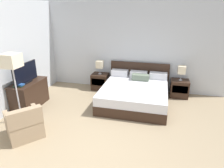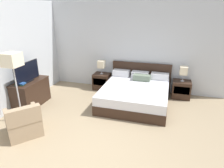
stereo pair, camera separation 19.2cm
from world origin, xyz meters
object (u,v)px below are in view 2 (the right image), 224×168
(nightstand_right, at_px, (181,89))
(table_lamp_right, at_px, (184,71))
(tv, at_px, (27,72))
(floor_lamp, at_px, (12,64))
(armchair_by_window, at_px, (24,123))
(book_red_cover, at_px, (20,84))
(book_blue_cover, at_px, (21,83))
(dresser, at_px, (31,93))
(table_lamp_left, at_px, (101,64))
(nightstand_left, at_px, (102,81))
(bed, at_px, (135,93))

(nightstand_right, xyz_separation_m, table_lamp_right, (0.00, 0.00, 0.61))
(tv, distance_m, floor_lamp, 0.99)
(nightstand_right, distance_m, armchair_by_window, 4.57)
(book_red_cover, relative_size, book_blue_cover, 0.99)
(dresser, bearing_deg, table_lamp_left, 48.60)
(book_red_cover, relative_size, armchair_by_window, 0.24)
(table_lamp_left, xyz_separation_m, book_red_cover, (-1.56, -2.10, -0.12))
(table_lamp_right, xyz_separation_m, book_red_cover, (-4.20, -2.10, -0.12))
(floor_lamp, bearing_deg, nightstand_left, 64.93)
(tv, height_order, book_red_cover, tv)
(nightstand_left, distance_m, floor_lamp, 3.11)
(bed, bearing_deg, armchair_by_window, -131.82)
(dresser, distance_m, book_blue_cover, 0.54)
(bed, xyz_separation_m, table_lamp_right, (1.32, 0.75, 0.59))
(tv, height_order, book_blue_cover, tv)
(tv, bearing_deg, bed, 20.05)
(table_lamp_left, distance_m, floor_lamp, 2.93)
(tv, height_order, armchair_by_window, tv)
(nightstand_right, xyz_separation_m, tv, (-4.18, -1.79, 0.73))
(table_lamp_right, distance_m, book_blue_cover, 4.67)
(book_blue_cover, relative_size, floor_lamp, 0.14)
(tv, relative_size, book_red_cover, 4.10)
(book_blue_cover, bearing_deg, bed, 25.31)
(nightstand_left, bearing_deg, book_red_cover, -126.68)
(nightstand_left, relative_size, book_red_cover, 2.36)
(table_lamp_left, distance_m, armchair_by_window, 3.22)
(book_red_cover, height_order, armchair_by_window, book_red_cover)
(table_lamp_left, distance_m, table_lamp_right, 2.64)
(nightstand_left, bearing_deg, tv, -130.74)
(floor_lamp, bearing_deg, book_blue_cover, 122.62)
(dresser, height_order, tv, tv)
(book_red_cover, distance_m, armchair_by_window, 1.35)
(nightstand_right, relative_size, table_lamp_right, 1.18)
(dresser, bearing_deg, tv, -86.30)
(table_lamp_left, bearing_deg, armchair_by_window, -103.84)
(armchair_by_window, bearing_deg, tv, 121.83)
(bed, bearing_deg, nightstand_left, 150.40)
(nightstand_left, xyz_separation_m, book_blue_cover, (-1.54, -2.10, 0.52))
(nightstand_right, bearing_deg, floor_lamp, -145.98)
(book_blue_cover, height_order, floor_lamp, floor_lamp)
(book_red_cover, distance_m, book_blue_cover, 0.04)
(nightstand_left, height_order, book_blue_cover, book_blue_cover)
(tv, distance_m, armchair_by_window, 1.66)
(table_lamp_right, xyz_separation_m, tv, (-4.18, -1.80, 0.12))
(floor_lamp, bearing_deg, table_lamp_right, 34.04)
(book_red_cover, xyz_separation_m, armchair_by_window, (0.81, -0.97, -0.47))
(nightstand_left, height_order, floor_lamp, floor_lamp)
(table_lamp_right, height_order, dresser, table_lamp_right)
(nightstand_right, xyz_separation_m, book_red_cover, (-4.20, -2.10, 0.48))
(bed, height_order, tv, tv)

